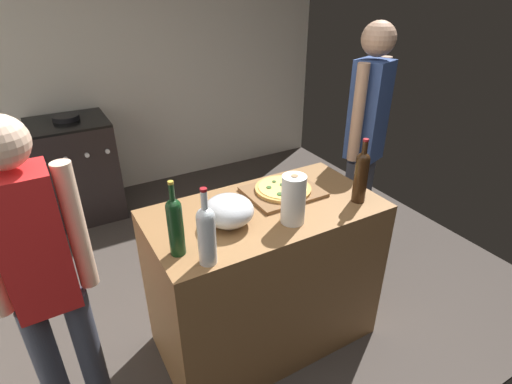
# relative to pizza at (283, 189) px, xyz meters

# --- Properties ---
(ground_plane) EXTENTS (4.40, 3.70, 0.02)m
(ground_plane) POSITION_rel_pizza_xyz_m (-0.34, 0.81, -0.96)
(ground_plane) COLOR #3F3833
(kitchen_wall_rear) EXTENTS (4.40, 0.10, 2.60)m
(kitchen_wall_rear) POSITION_rel_pizza_xyz_m (-0.34, 2.40, 0.35)
(kitchen_wall_rear) COLOR silver
(kitchen_wall_rear) RESTS_ON ground_plane
(counter) EXTENTS (1.23, 0.65, 0.92)m
(counter) POSITION_rel_pizza_xyz_m (-0.17, -0.09, -0.49)
(counter) COLOR olive
(counter) RESTS_ON ground_plane
(cutting_board) EXTENTS (0.40, 0.32, 0.02)m
(cutting_board) POSITION_rel_pizza_xyz_m (-0.00, 0.00, -0.02)
(cutting_board) COLOR brown
(cutting_board) RESTS_ON counter
(pizza) EXTENTS (0.31, 0.31, 0.03)m
(pizza) POSITION_rel_pizza_xyz_m (0.00, 0.00, 0.00)
(pizza) COLOR tan
(pizza) RESTS_ON cutting_board
(mixing_bowl) EXTENTS (0.24, 0.24, 0.15)m
(mixing_bowl) POSITION_rel_pizza_xyz_m (-0.40, -0.13, 0.05)
(mixing_bowl) COLOR #B2B2B7
(mixing_bowl) RESTS_ON counter
(paper_towel_roll) EXTENTS (0.12, 0.12, 0.25)m
(paper_towel_roll) POSITION_rel_pizza_xyz_m (-0.12, -0.26, 0.09)
(paper_towel_roll) COLOR white
(paper_towel_roll) RESTS_ON counter
(wine_bottle_green) EXTENTS (0.08, 0.08, 0.35)m
(wine_bottle_green) POSITION_rel_pizza_xyz_m (-0.60, -0.35, 0.12)
(wine_bottle_green) COLOR silver
(wine_bottle_green) RESTS_ON counter
(wine_bottle_dark) EXTENTS (0.07, 0.07, 0.35)m
(wine_bottle_dark) POSITION_rel_pizza_xyz_m (-0.69, -0.23, 0.12)
(wine_bottle_dark) COLOR #143819
(wine_bottle_dark) RESTS_ON counter
(wine_bottle_clear) EXTENTS (0.07, 0.07, 0.35)m
(wine_bottle_clear) POSITION_rel_pizza_xyz_m (0.30, -0.27, 0.12)
(wine_bottle_clear) COLOR #331E0F
(wine_bottle_clear) RESTS_ON counter
(stove) EXTENTS (0.65, 0.61, 0.94)m
(stove) POSITION_rel_pizza_xyz_m (-0.88, 2.00, -0.49)
(stove) COLOR black
(stove) RESTS_ON ground_plane
(person_in_stripes) EXTENTS (0.40, 0.21, 1.59)m
(person_in_stripes) POSITION_rel_pizza_xyz_m (-1.22, -0.12, -0.03)
(person_in_stripes) COLOR #383D4C
(person_in_stripes) RESTS_ON ground_plane
(person_in_red) EXTENTS (0.35, 0.25, 1.75)m
(person_in_red) POSITION_rel_pizza_xyz_m (0.81, 0.23, 0.07)
(person_in_red) COLOR #383D4C
(person_in_red) RESTS_ON ground_plane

